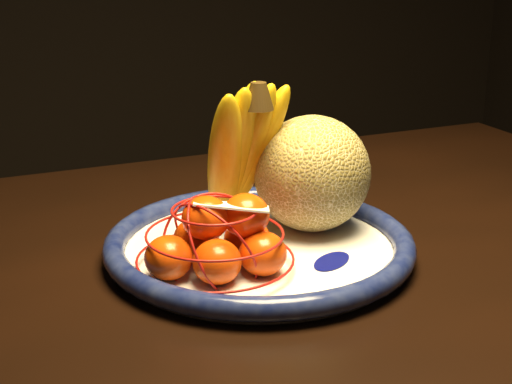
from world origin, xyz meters
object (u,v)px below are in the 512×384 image
object	(u,v)px
fruit_bowl	(259,246)
banana_bunch	(238,150)
mandarin_bag	(219,241)
cantaloupe	(312,173)

from	to	relation	value
fruit_bowl	banana_bunch	bearing A→B (deg)	96.30
mandarin_bag	fruit_bowl	bearing A→B (deg)	36.29
mandarin_bag	banana_bunch	bearing A→B (deg)	60.66
fruit_bowl	banana_bunch	xyz separation A→B (m)	(-0.01, 0.05, 0.09)
fruit_bowl	cantaloupe	distance (m)	0.10
cantaloupe	banana_bunch	size ratio (longest dim) A/B	0.69
banana_bunch	mandarin_bag	world-z (taller)	banana_bunch
banana_bunch	cantaloupe	bearing A→B (deg)	-33.34
fruit_bowl	banana_bunch	distance (m)	0.11
banana_bunch	mandarin_bag	size ratio (longest dim) A/B	0.91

